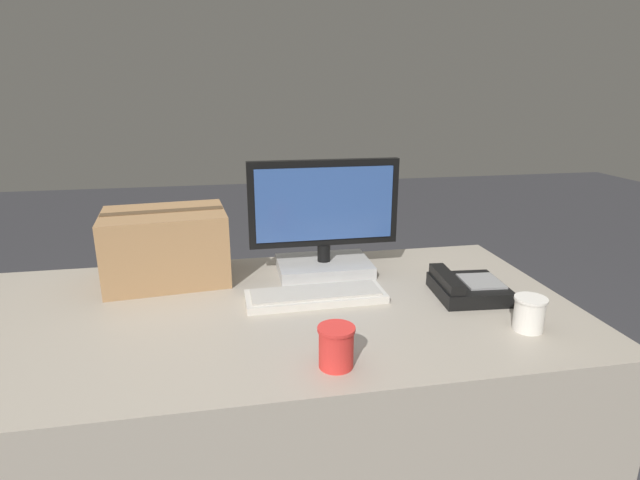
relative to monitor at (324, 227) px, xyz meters
The scene contains 7 objects.
office_desk 0.64m from the monitor, 131.31° to the right, with size 1.80×0.90×0.75m.
monitor is the anchor object (origin of this frame).
keyboard 0.28m from the monitor, 106.90° to the right, with size 0.42×0.15×0.03m.
desk_phone 0.50m from the monitor, 36.28° to the right, with size 0.21×0.22×0.07m.
paper_cup_left 0.62m from the monitor, 98.37° to the right, with size 0.09×0.09×0.10m.
paper_cup_right 0.69m from the monitor, 49.49° to the right, with size 0.08×0.08×0.09m.
cardboard_box 0.52m from the monitor, behind, with size 0.41×0.32×0.23m.
Camera 1 is at (-0.08, -1.31, 1.36)m, focal length 28.00 mm.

